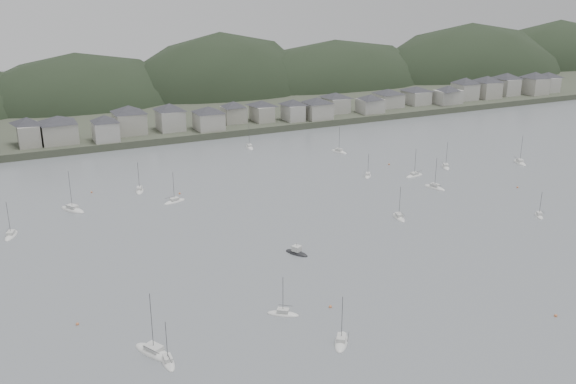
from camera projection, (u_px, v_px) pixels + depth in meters
ground at (447, 326)px, 129.38m from camera, size 900.00×900.00×0.00m
far_shore_land at (130, 94)px, 380.69m from camera, size 900.00×250.00×3.00m
forested_ridge at (150, 122)px, 364.92m from camera, size 851.55×103.94×102.57m
waterfront_town at (285, 107)px, 303.86m from camera, size 451.48×28.46×12.92m
sailboat_lead at (154, 352)px, 119.77m from camera, size 7.42×10.32×13.62m
moored_fleet at (264, 221)px, 184.30m from camera, size 269.14×160.40×13.47m
motor_launch_far at (297, 253)px, 163.08m from camera, size 5.25×7.24×3.66m
mooring_buoys at (307, 225)px, 181.71m from camera, size 148.62×126.26×0.70m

